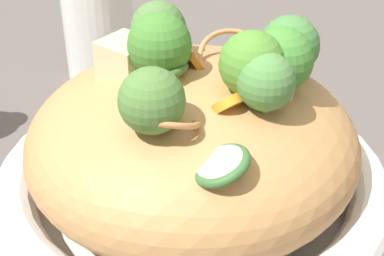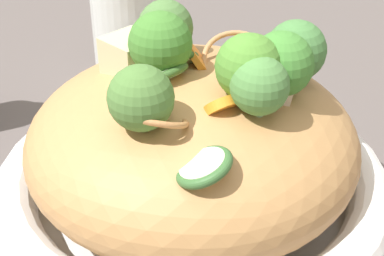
{
  "view_description": "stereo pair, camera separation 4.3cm",
  "coord_description": "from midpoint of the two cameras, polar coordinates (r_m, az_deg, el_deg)",
  "views": [
    {
      "loc": [
        -0.36,
        -0.04,
        0.32
      ],
      "look_at": [
        0.0,
        0.0,
        0.08
      ],
      "focal_mm": 54.25,
      "sensor_mm": 36.0,
      "label": 1
    },
    {
      "loc": [
        -0.36,
        -0.08,
        0.32
      ],
      "look_at": [
        0.0,
        0.0,
        0.08
      ],
      "focal_mm": 54.25,
      "sensor_mm": 36.0,
      "label": 2
    }
  ],
  "objects": [
    {
      "name": "broccoli_florets",
      "position": [
        0.4,
        6.25,
        6.51
      ],
      "size": [
        0.16,
        0.15,
        0.07
      ],
      "color": "#9DBF7A",
      "rests_on": "serving_bowl"
    },
    {
      "name": "carrot_coins",
      "position": [
        0.43,
        5.37,
        5.92
      ],
      "size": [
        0.12,
        0.1,
        0.03
      ],
      "color": "orange",
      "rests_on": "serving_bowl"
    },
    {
      "name": "chicken_chunks",
      "position": [
        0.43,
        1.49,
        6.27
      ],
      "size": [
        0.09,
        0.15,
        0.03
      ],
      "color": "beige",
      "rests_on": "serving_bowl"
    },
    {
      "name": "serving_bowl",
      "position": [
        0.47,
        2.67,
        -6.05
      ],
      "size": [
        0.31,
        0.31,
        0.05
      ],
      "color": "white",
      "rests_on": "ground_plane"
    },
    {
      "name": "ground_plane",
      "position": [
        0.48,
        2.59,
        -8.53
      ],
      "size": [
        3.0,
        3.0,
        0.0
      ],
      "primitive_type": "plane",
      "color": "#564E4B"
    },
    {
      "name": "noodle_heap",
      "position": [
        0.44,
        2.83,
        -1.3
      ],
      "size": [
        0.25,
        0.25,
        0.13
      ],
      "color": "#B7834E",
      "rests_on": "serving_bowl"
    },
    {
      "name": "zucchini_slices",
      "position": [
        0.4,
        3.39,
        3.59
      ],
      "size": [
        0.15,
        0.12,
        0.04
      ],
      "color": "beige",
      "rests_on": "serving_bowl"
    },
    {
      "name": "drinking_glass",
      "position": [
        0.68,
        -4.61,
        9.92
      ],
      "size": [
        0.08,
        0.08,
        0.11
      ],
      "color": "silver",
      "rests_on": "ground_plane"
    }
  ]
}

